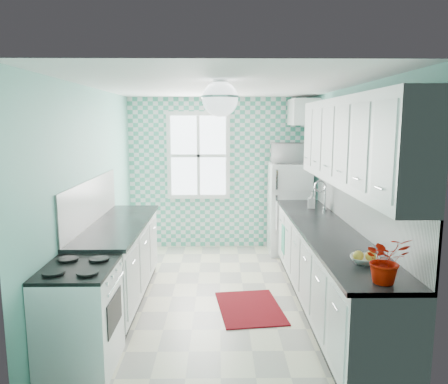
{
  "coord_description": "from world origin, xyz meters",
  "views": [
    {
      "loc": [
        -0.01,
        -5.05,
        2.11
      ],
      "look_at": [
        0.05,
        0.25,
        1.25
      ],
      "focal_mm": 35.0,
      "sensor_mm": 36.0,
      "label": 1
    }
  ],
  "objects_px": {
    "fruit_bowl": "(364,260)",
    "microwave": "(290,153)",
    "fridge": "(289,208)",
    "ceiling_light": "(220,99)",
    "sink": "(311,212)",
    "potted_plant": "(386,259)",
    "stove": "(80,316)"
  },
  "relations": [
    {
      "from": "fruit_bowl",
      "to": "microwave",
      "type": "distance_m",
      "value": 3.42
    },
    {
      "from": "fridge",
      "to": "fruit_bowl",
      "type": "xyz_separation_m",
      "value": [
        0.09,
        -3.36,
        0.24
      ]
    },
    {
      "from": "fruit_bowl",
      "to": "microwave",
      "type": "xyz_separation_m",
      "value": [
        -0.09,
        3.36,
        0.65
      ]
    },
    {
      "from": "ceiling_light",
      "to": "sink",
      "type": "xyz_separation_m",
      "value": [
        1.2,
        1.39,
        -1.39
      ]
    },
    {
      "from": "ceiling_light",
      "to": "sink",
      "type": "bearing_deg",
      "value": 49.1
    },
    {
      "from": "ceiling_light",
      "to": "potted_plant",
      "type": "relative_size",
      "value": 0.99
    },
    {
      "from": "fridge",
      "to": "stove",
      "type": "relative_size",
      "value": 1.64
    },
    {
      "from": "sink",
      "to": "potted_plant",
      "type": "bearing_deg",
      "value": -93.21
    },
    {
      "from": "fridge",
      "to": "stove",
      "type": "bearing_deg",
      "value": -121.48
    },
    {
      "from": "potted_plant",
      "to": "microwave",
      "type": "relative_size",
      "value": 0.62
    },
    {
      "from": "potted_plant",
      "to": "microwave",
      "type": "xyz_separation_m",
      "value": [
        -0.09,
        3.81,
        0.5
      ]
    },
    {
      "from": "fridge",
      "to": "potted_plant",
      "type": "bearing_deg",
      "value": -85.36
    },
    {
      "from": "ceiling_light",
      "to": "potted_plant",
      "type": "height_order",
      "value": "ceiling_light"
    },
    {
      "from": "stove",
      "to": "microwave",
      "type": "xyz_separation_m",
      "value": [
        2.31,
        3.33,
        1.15
      ]
    },
    {
      "from": "fruit_bowl",
      "to": "potted_plant",
      "type": "bearing_deg",
      "value": -90.0
    },
    {
      "from": "potted_plant",
      "to": "microwave",
      "type": "height_order",
      "value": "microwave"
    },
    {
      "from": "fridge",
      "to": "potted_plant",
      "type": "xyz_separation_m",
      "value": [
        0.09,
        -3.81,
        0.39
      ]
    },
    {
      "from": "ceiling_light",
      "to": "fruit_bowl",
      "type": "relative_size",
      "value": 1.48
    },
    {
      "from": "fruit_bowl",
      "to": "sink",
      "type": "bearing_deg",
      "value": 89.9
    },
    {
      "from": "microwave",
      "to": "sink",
      "type": "bearing_deg",
      "value": 94.6
    },
    {
      "from": "ceiling_light",
      "to": "fridge",
      "type": "bearing_deg",
      "value": 66.85
    },
    {
      "from": "fridge",
      "to": "potted_plant",
      "type": "height_order",
      "value": "fridge"
    },
    {
      "from": "stove",
      "to": "sink",
      "type": "distance_m",
      "value": 3.24
    },
    {
      "from": "sink",
      "to": "potted_plant",
      "type": "height_order",
      "value": "sink"
    },
    {
      "from": "sink",
      "to": "ceiling_light",
      "type": "bearing_deg",
      "value": -134.02
    },
    {
      "from": "ceiling_light",
      "to": "microwave",
      "type": "distance_m",
      "value": 2.91
    },
    {
      "from": "fridge",
      "to": "stove",
      "type": "distance_m",
      "value": 4.06
    },
    {
      "from": "ceiling_light",
      "to": "fridge",
      "type": "xyz_separation_m",
      "value": [
        1.11,
        2.59,
        -1.59
      ]
    },
    {
      "from": "ceiling_light",
      "to": "fridge",
      "type": "height_order",
      "value": "ceiling_light"
    },
    {
      "from": "fridge",
      "to": "stove",
      "type": "xyz_separation_m",
      "value": [
        -2.31,
        -3.33,
        -0.26
      ]
    },
    {
      "from": "sink",
      "to": "fruit_bowl",
      "type": "bearing_deg",
      "value": -93.22
    },
    {
      "from": "sink",
      "to": "microwave",
      "type": "bearing_deg",
      "value": 91.33
    }
  ]
}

